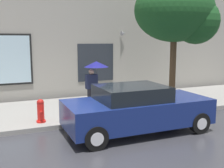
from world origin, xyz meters
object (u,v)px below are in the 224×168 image
at_px(fire_hydrant, 41,111).
at_px(pedestrian_with_umbrella, 95,71).
at_px(parked_car, 136,109).
at_px(street_tree, 179,13).

distance_m(fire_hydrant, pedestrian_with_umbrella, 2.72).
bearing_deg(parked_car, street_tree, 35.48).
relative_size(parked_car, street_tree, 0.88).
xyz_separation_m(fire_hydrant, street_tree, (5.58, 0.47, 3.31)).
xyz_separation_m(parked_car, pedestrian_with_umbrella, (-0.37, 2.76, 0.87)).
bearing_deg(street_tree, parked_car, -144.52).
bearing_deg(parked_car, pedestrian_with_umbrella, 97.55).
distance_m(parked_car, fire_hydrant, 3.09).
height_order(fire_hydrant, street_tree, street_tree).
xyz_separation_m(fire_hydrant, pedestrian_with_umbrella, (2.24, 1.12, 1.06)).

